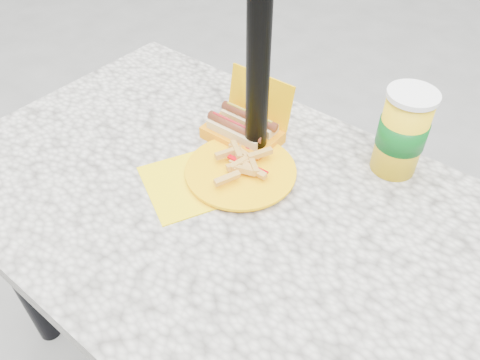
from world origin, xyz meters
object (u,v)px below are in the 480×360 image
Objects in this scene: umbrella_pole at (260,8)px; fries_plate at (237,170)px; soda_cup at (402,132)px; hotdog_box at (244,128)px.

umbrella_pole is 0.35m from fries_plate.
soda_cup reaches higher than fries_plate.
umbrella_pole reaches higher than soda_cup.
umbrella_pole reaches higher than fries_plate.
hotdog_box is 0.89× the size of soda_cup.
umbrella_pole is 0.40m from soda_cup.
hotdog_box is (-0.06, 0.03, -0.32)m from umbrella_pole.
umbrella_pole is 12.31× the size of hotdog_box.
umbrella_pole is 0.32m from hotdog_box.
hotdog_box is 0.36m from soda_cup.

